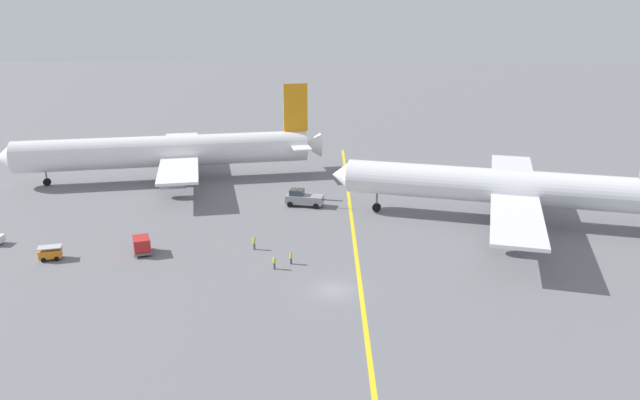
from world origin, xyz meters
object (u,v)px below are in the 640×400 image
object	(u,v)px
pushback_tug	(304,198)
ground_crew_marshaller_foreground	(275,263)
gse_container_dolly_flat	(142,245)
ground_crew_ramp_agent_by_cones	(254,243)
airliner_at_gate_left	(168,152)
airliner_being_pushed	(503,187)
ground_crew_wing_walker_right	(291,258)
gse_baggage_cart_trailing	(51,253)

from	to	relation	value
pushback_tug	ground_crew_marshaller_foreground	size ratio (longest dim) A/B	5.68
pushback_tug	gse_container_dolly_flat	distance (m)	28.03
ground_crew_ramp_agent_by_cones	ground_crew_marshaller_foreground	size ratio (longest dim) A/B	1.08
airliner_at_gate_left	pushback_tug	world-z (taller)	airliner_at_gate_left
airliner_being_pushed	gse_container_dolly_flat	world-z (taller)	airliner_being_pushed
ground_crew_wing_walker_right	gse_baggage_cart_trailing	bearing A→B (deg)	177.35
ground_crew_ramp_agent_by_cones	gse_container_dolly_flat	bearing A→B (deg)	-174.37
pushback_tug	ground_crew_wing_walker_right	distance (m)	23.00
ground_crew_marshaller_foreground	ground_crew_ramp_agent_by_cones	bearing A→B (deg)	116.01
ground_crew_marshaller_foreground	airliner_being_pushed	bearing A→B (deg)	28.13
ground_crew_ramp_agent_by_cones	airliner_at_gate_left	bearing A→B (deg)	119.13
airliner_being_pushed	pushback_tug	world-z (taller)	airliner_being_pushed
gse_baggage_cart_trailing	gse_container_dolly_flat	bearing A→B (deg)	10.18
airliner_at_gate_left	gse_baggage_cart_trailing	size ratio (longest dim) A/B	18.45
ground_crew_wing_walker_right	ground_crew_marshaller_foreground	bearing A→B (deg)	-141.59
ground_crew_wing_walker_right	ground_crew_ramp_agent_by_cones	size ratio (longest dim) A/B	0.91
pushback_tug	gse_baggage_cart_trailing	size ratio (longest dim) A/B	2.95
ground_crew_wing_walker_right	airliner_at_gate_left	bearing A→B (deg)	121.71
airliner_at_gate_left	ground_crew_wing_walker_right	distance (m)	45.46
ground_crew_wing_walker_right	ground_crew_ramp_agent_by_cones	xyz separation A→B (m)	(-4.95, 4.70, 0.09)
airliner_being_pushed	ground_crew_ramp_agent_by_cones	distance (m)	36.52
airliner_at_gate_left	pushback_tug	size ratio (longest dim) A/B	6.25
ground_crew_wing_walker_right	pushback_tug	bearing A→B (deg)	87.62
gse_baggage_cart_trailing	airliner_being_pushed	bearing A→B (deg)	13.24
airliner_being_pushed	gse_baggage_cart_trailing	world-z (taller)	airliner_being_pushed
airliner_being_pushed	ground_crew_marshaller_foreground	bearing A→B (deg)	-151.87
gse_baggage_cart_trailing	ground_crew_wing_walker_right	world-z (taller)	gse_baggage_cart_trailing
ground_crew_ramp_agent_by_cones	ground_crew_marshaller_foreground	distance (m)	6.92
airliner_being_pushed	gse_baggage_cart_trailing	distance (m)	61.28
airliner_at_gate_left	gse_baggage_cart_trailing	world-z (taller)	airliner_at_gate_left
pushback_tug	ground_crew_marshaller_foreground	bearing A→B (deg)	-96.68
gse_baggage_cart_trailing	ground_crew_marshaller_foreground	xyz separation A→B (m)	(27.89, -2.90, -0.04)
airliner_at_gate_left	gse_container_dolly_flat	distance (m)	35.73
airliner_being_pushed	gse_container_dolly_flat	distance (m)	50.35
airliner_being_pushed	gse_baggage_cart_trailing	bearing A→B (deg)	-166.76
pushback_tug	gse_baggage_cart_trailing	xyz separation A→B (m)	(-30.76, -21.60, -0.38)
airliner_being_pushed	pushback_tug	distance (m)	30.00
pushback_tug	ground_crew_wing_walker_right	world-z (taller)	pushback_tug
ground_crew_ramp_agent_by_cones	airliner_being_pushed	bearing A→B (deg)	17.13
ground_crew_wing_walker_right	gse_container_dolly_flat	bearing A→B (deg)	170.11
pushback_tug	ground_crew_wing_walker_right	size ratio (longest dim) A/B	5.80
ground_crew_wing_walker_right	airliner_being_pushed	bearing A→B (deg)	27.38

